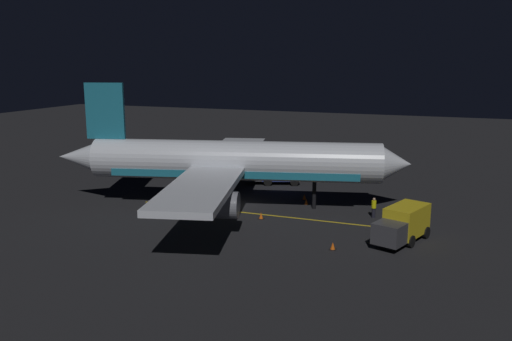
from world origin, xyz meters
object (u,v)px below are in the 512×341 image
baggage_truck (403,225)px  traffic_cone_near_left (333,246)px  traffic_cone_under_wing (261,216)px  traffic_cone_near_right (306,202)px  catering_truck (276,172)px  airliner (229,162)px  traffic_cone_far (304,197)px  ground_crew_worker (374,208)px

baggage_truck → traffic_cone_near_left: bearing=-51.8°
traffic_cone_near_left → traffic_cone_under_wing: size_ratio=1.00×
traffic_cone_near_right → catering_truck: bearing=-142.5°
baggage_truck → traffic_cone_near_left: 5.74m
traffic_cone_near_right → traffic_cone_under_wing: size_ratio=1.00×
airliner → traffic_cone_near_left: size_ratio=58.43×
airliner → catering_truck: airliner is taller
traffic_cone_near_right → baggage_truck: bearing=51.7°
traffic_cone_near_right → traffic_cone_far: size_ratio=1.00×
traffic_cone_near_left → traffic_cone_near_right: 12.03m
traffic_cone_near_left → traffic_cone_far: bearing=-155.7°
catering_truck → traffic_cone_near_left: size_ratio=11.31×
baggage_truck → traffic_cone_far: baggage_truck is taller
baggage_truck → traffic_cone_under_wing: size_ratio=10.77×
traffic_cone_near_left → traffic_cone_under_wing: same height
traffic_cone_near_left → ground_crew_worker: bearing=170.7°
catering_truck → traffic_cone_far: catering_truck is taller
ground_crew_worker → traffic_cone_far: size_ratio=3.16×
ground_crew_worker → traffic_cone_near_left: (8.98, -1.46, -0.64)m
airliner → traffic_cone_under_wing: size_ratio=58.43×
catering_truck → baggage_truck: bearing=45.7°
catering_truck → traffic_cone_near_right: bearing=37.5°
baggage_truck → traffic_cone_near_right: 12.08m
airliner → traffic_cone_under_wing: bearing=56.1°
baggage_truck → catering_truck: bearing=-134.3°
baggage_truck → ground_crew_worker: bearing=-151.6°
catering_truck → traffic_cone_near_right: 9.05m
traffic_cone_near_left → baggage_truck: bearing=128.2°
airliner → traffic_cone_under_wing: airliner is taller
airliner → catering_truck: (-10.08, 1.01, -2.80)m
airliner → ground_crew_worker: airliner is taller
traffic_cone_near_right → traffic_cone_under_wing: 6.19m
traffic_cone_near_right → traffic_cone_near_left: bearing=24.6°
traffic_cone_near_left → traffic_cone_under_wing: 9.03m
traffic_cone_under_wing → traffic_cone_far: 7.57m
ground_crew_worker → traffic_cone_far: bearing=-116.8°
traffic_cone_under_wing → traffic_cone_far: bearing=167.0°
airliner → baggage_truck: airliner is taller
baggage_truck → traffic_cone_near_left: baggage_truck is taller
traffic_cone_near_left → traffic_cone_near_right: bearing=-155.4°
ground_crew_worker → traffic_cone_near_left: ground_crew_worker is taller
airliner → traffic_cone_near_right: airliner is taller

